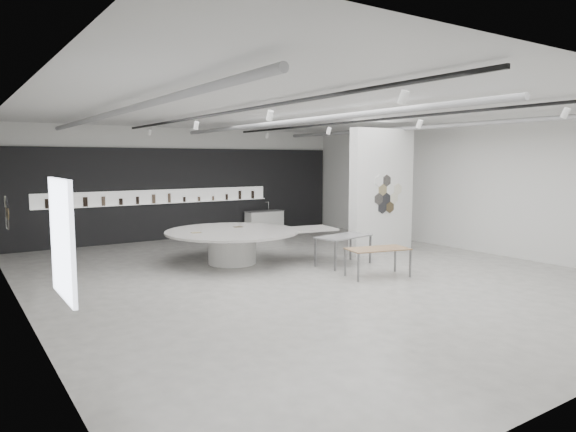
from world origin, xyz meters
TOP-DOWN VIEW (x-y plane):
  - room at (-0.09, -0.00)m, footprint 12.02×14.02m
  - back_wall_display at (-0.08, 6.93)m, footprint 11.80×0.27m
  - partition_column at (3.50, 1.00)m, footprint 2.20×0.38m
  - display_island at (-0.80, 1.98)m, footprint 4.61×3.88m
  - sample_table_wood at (1.22, -1.25)m, footprint 1.55×1.02m
  - sample_table_stone at (1.41, 0.22)m, footprint 1.60×1.00m
  - kitchen_counter at (2.85, 6.51)m, footprint 1.44×0.57m

SIDE VIEW (x-z plane):
  - kitchen_counter at x=2.85m, z-range -0.16..0.97m
  - display_island at x=-0.80m, z-range 0.13..1.02m
  - sample_table_wood at x=1.22m, z-range 0.29..0.95m
  - sample_table_stone at x=1.41m, z-range 0.32..1.08m
  - back_wall_display at x=-0.08m, z-range -0.01..3.09m
  - partition_column at x=3.50m, z-range 0.00..3.60m
  - room at x=-0.09m, z-range 0.16..3.98m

